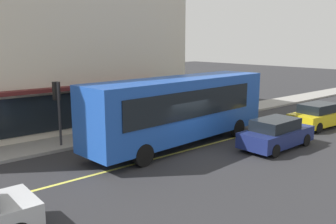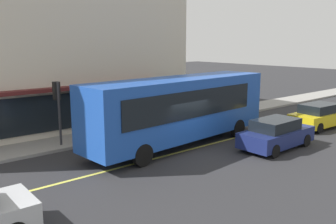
{
  "view_description": "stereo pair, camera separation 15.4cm",
  "coord_description": "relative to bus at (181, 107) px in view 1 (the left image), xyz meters",
  "views": [
    {
      "loc": [
        -11.53,
        -12.35,
        5.27
      ],
      "look_at": [
        0.57,
        1.92,
        1.6
      ],
      "focal_mm": 38.1,
      "sensor_mm": 36.0,
      "label": 1
    },
    {
      "loc": [
        -11.42,
        -12.45,
        5.27
      ],
      "look_at": [
        0.57,
        1.92,
        1.6
      ],
      "focal_mm": 38.1,
      "sensor_mm": 36.0,
      "label": 2
    }
  ],
  "objects": [
    {
      "name": "bus",
      "position": [
        0.0,
        0.0,
        0.0
      ],
      "size": [
        11.29,
        3.34,
        3.5
      ],
      "color": "#1E4CAD",
      "rests_on": "ground"
    },
    {
      "name": "sidewalk",
      "position": [
        -0.61,
        4.04,
        -1.91
      ],
      "size": [
        80.0,
        2.42,
        0.15
      ],
      "primitive_type": "cube",
      "color": "gray",
      "rests_on": "ground"
    },
    {
      "name": "lane_centre_stripe",
      "position": [
        -0.61,
        -0.94,
        -1.98
      ],
      "size": [
        36.0,
        0.16,
        0.01
      ],
      "primitive_type": "cube",
      "color": "#D8D14C",
      "rests_on": "ground"
    },
    {
      "name": "car_yellow",
      "position": [
        9.25,
        -2.72,
        -1.24
      ],
      "size": [
        4.4,
        2.06,
        1.52
      ],
      "color": "yellow",
      "rests_on": "ground"
    },
    {
      "name": "car_navy",
      "position": [
        3.27,
        -3.55,
        -1.24
      ],
      "size": [
        4.33,
        1.91,
        1.52
      ],
      "color": "navy",
      "rests_on": "ground"
    },
    {
      "name": "storefront_building",
      "position": [
        -4.39,
        11.22,
        3.92
      ],
      "size": [
        19.11,
        12.56,
        11.82
      ],
      "color": "beige",
      "rests_on": "ground"
    },
    {
      "name": "traffic_light",
      "position": [
        -5.03,
        3.64,
        0.55
      ],
      "size": [
        0.3,
        0.52,
        3.2
      ],
      "color": "#2D2D33",
      "rests_on": "sidewalk"
    },
    {
      "name": "ground",
      "position": [
        -0.61,
        -0.94,
        -1.99
      ],
      "size": [
        120.0,
        120.0,
        0.0
      ],
      "primitive_type": "plane",
      "color": "#28282B"
    },
    {
      "name": "pedestrian_waiting",
      "position": [
        4.75,
        4.78,
        -0.82
      ],
      "size": [
        0.34,
        0.34,
        1.7
      ],
      "color": "black",
      "rests_on": "sidewalk"
    }
  ]
}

